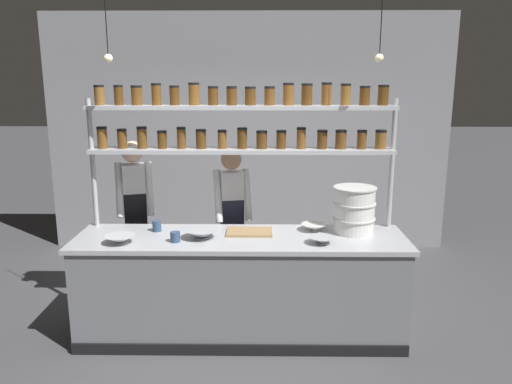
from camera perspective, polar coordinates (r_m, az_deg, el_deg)
ground_plane at (r=4.71m, az=-1.69°, el=-15.85°), size 40.00×40.00×0.00m
back_wall at (r=6.64m, az=-0.89°, el=6.64°), size 5.28×0.12×3.09m
prep_counter at (r=4.50m, az=-1.73°, el=-10.72°), size 2.88×0.76×0.92m
spice_shelf_unit at (r=4.48m, az=-1.56°, el=7.09°), size 2.76×0.28×2.23m
chef_left at (r=5.16m, az=-13.60°, el=-2.11°), size 0.41×0.34×1.67m
chef_center at (r=4.99m, az=-2.76°, el=-2.88°), size 0.40×0.33×1.59m
container_stack at (r=4.49m, az=11.15°, el=-2.01°), size 0.38×0.38×0.41m
cutting_board at (r=4.43m, az=-0.73°, el=-4.59°), size 0.40×0.26×0.02m
prep_bowl_near_left at (r=4.19m, az=7.52°, el=-5.51°), size 0.22×0.22×0.06m
prep_bowl_center_front at (r=4.31m, az=-6.21°, el=-4.80°), size 0.29×0.29×0.08m
prep_bowl_center_back at (r=4.31m, az=-15.26°, el=-5.26°), size 0.25×0.25×0.07m
prep_bowl_near_right at (r=4.53m, az=6.63°, el=-4.04°), size 0.23×0.23×0.06m
serving_cup_front at (r=4.57m, az=-11.26°, el=-3.83°), size 0.08×0.08×0.10m
serving_cup_by_board at (r=4.25m, az=-9.21°, el=-5.09°), size 0.08×0.08×0.09m
pendant_light_row at (r=4.13m, az=-1.45°, el=15.48°), size 2.24×0.07×0.65m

